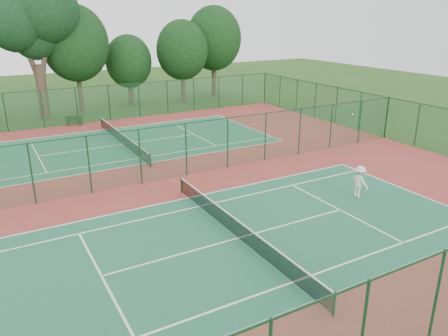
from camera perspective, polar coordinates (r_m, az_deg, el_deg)
The scene contains 17 objects.
ground at distance 28.12m, azimuth -7.71°, elevation -1.44°, with size 120.00×120.00×0.00m, color #254B17.
red_pad at distance 28.12m, azimuth -7.71°, elevation -1.43°, with size 40.00×36.00×0.01m, color maroon.
court_near at distance 20.74m, azimuth 1.83°, elevation -9.15°, with size 23.77×10.97×0.01m, color #1F6244.
court_far at distance 36.24m, azimuth -13.10°, elevation 3.02°, with size 23.77×10.97×0.01m, color #216A45.
fence_north at distance 44.34m, azimuth -16.71°, elevation 7.99°, with size 40.00×0.09×3.50m.
fence_south at distance 14.14m, azimuth 22.13°, elevation -17.52°, with size 40.00×0.09×3.50m.
fence_east at distance 39.24m, azimuth 20.47°, elevation 6.18°, with size 0.09×36.00×3.50m.
fence_divider at distance 27.55m, azimuth -7.88°, elevation 1.98°, with size 40.00×0.09×3.50m.
tennis_net_near at distance 20.49m, azimuth 1.84°, elevation -7.85°, with size 0.10×12.90×0.97m.
tennis_net_far at distance 36.10m, azimuth -13.16°, elevation 3.83°, with size 0.10×12.90×0.97m.
player_near at distance 25.95m, azimuth 17.25°, elevation -1.72°, with size 1.21×0.70×1.88m, color silver.
bench at distance 43.76m, azimuth -18.95°, elevation 5.90°, with size 1.57×0.83×0.93m.
stray_ball_a at distance 27.67m, azimuth -6.62°, elevation -1.64°, with size 0.08×0.08×0.08m, color #BFD732.
stray_ball_b at distance 31.90m, azimuth 9.14°, elevation 1.11°, with size 0.07×0.07×0.07m, color #B7CB2F.
stray_ball_c at distance 26.88m, azimuth -12.93°, elevation -2.68°, with size 0.07×0.07×0.07m, color #C2E535.
big_tree at distance 46.90m, azimuth -23.65°, elevation 17.23°, with size 8.63×6.32×13.26m.
evergreen_row at distance 50.78m, azimuth -17.64°, elevation 7.23°, with size 39.00×5.00×12.00m, color black, non-canonical shape.
Camera 1 is at (-9.52, -24.53, 9.93)m, focal length 35.00 mm.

